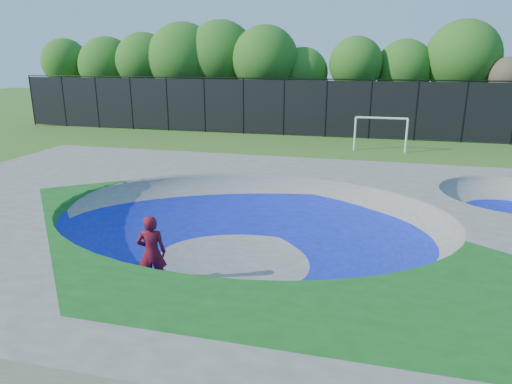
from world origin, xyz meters
TOP-DOWN VIEW (x-y plane):
  - ground at (0.00, 0.00)m, footprint 120.00×120.00m
  - skate_deck at (0.00, 0.00)m, footprint 22.00×14.00m
  - skater at (-1.91, -2.14)m, footprint 0.81×0.66m
  - skateboard at (-1.91, -2.14)m, footprint 0.80×0.53m
  - soccer_goal at (3.70, 16.75)m, footprint 3.11×0.12m
  - fence at (0.00, 21.00)m, footprint 48.09×0.09m
  - treeline at (-1.46, 25.87)m, footprint 53.42×7.17m

SIDE VIEW (x-z plane):
  - ground at x=0.00m, z-range 0.00..0.00m
  - skateboard at x=-1.91m, z-range 0.00..0.05m
  - skate_deck at x=0.00m, z-range 0.00..1.50m
  - skater at x=-1.91m, z-range 0.00..1.91m
  - soccer_goal at x=3.70m, z-range 0.40..2.45m
  - fence at x=0.00m, z-range 0.08..4.12m
  - treeline at x=-1.46m, z-range 0.87..9.26m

